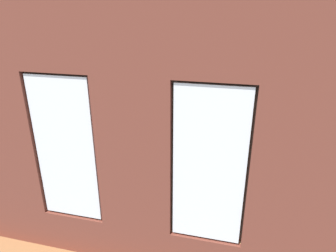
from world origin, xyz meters
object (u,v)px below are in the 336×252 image
(coffee_table, at_px, (158,148))
(potted_plant_foreground_right, at_px, (107,108))
(potted_plant_mid_room_small, at_px, (220,140))
(potted_plant_corner_near_left, at_px, (301,114))
(couch_left, at_px, (309,178))
(couch_by_window, at_px, (129,208))
(remote_black, at_px, (140,145))
(potted_plant_between_couches, at_px, (222,213))
(media_console, at_px, (63,141))
(potted_plant_beside_window_right, at_px, (45,176))
(tv_flatscreen, at_px, (59,114))
(potted_plant_by_left_couch, at_px, (280,141))
(potted_plant_near_tv, at_px, (57,143))
(papasan_chair, at_px, (165,116))
(cup_ceramic, at_px, (153,141))
(table_plant_small, at_px, (158,139))

(coffee_table, xyz_separation_m, potted_plant_foreground_right, (2.11, -1.90, 0.12))
(potted_plant_mid_room_small, distance_m, potted_plant_corner_near_left, 2.19)
(couch_left, bearing_deg, couch_by_window, -60.19)
(remote_black, bearing_deg, potted_plant_between_couches, -75.20)
(coffee_table, relative_size, media_console, 1.21)
(couch_left, distance_m, remote_black, 3.43)
(potted_plant_beside_window_right, bearing_deg, potted_plant_corner_near_left, -137.26)
(couch_by_window, bearing_deg, tv_flatscreen, -39.97)
(potted_plant_by_left_couch, height_order, potted_plant_near_tv, potted_plant_near_tv)
(couch_by_window, xyz_separation_m, potted_plant_corner_near_left, (-3.08, -4.02, 0.46))
(potted_plant_beside_window_right, bearing_deg, couch_by_window, -176.06)
(couch_by_window, bearing_deg, papasan_chair, -83.42)
(potted_plant_by_left_couch, bearing_deg, couch_by_window, 50.76)
(potted_plant_corner_near_left, bearing_deg, tv_flatscreen, 18.96)
(coffee_table, height_order, tv_flatscreen, tv_flatscreen)
(papasan_chair, bearing_deg, potted_plant_corner_near_left, -179.31)
(couch_by_window, height_order, potted_plant_foreground_right, potted_plant_foreground_right)
(remote_black, height_order, potted_plant_near_tv, potted_plant_near_tv)
(cup_ceramic, height_order, potted_plant_foreground_right, potted_plant_foreground_right)
(potted_plant_mid_room_small, height_order, potted_plant_corner_near_left, potted_plant_corner_near_left)
(potted_plant_between_couches, xyz_separation_m, potted_plant_mid_room_small, (0.28, -3.02, -0.20))
(media_console, xyz_separation_m, potted_plant_mid_room_small, (-3.68, -0.97, -0.00))
(papasan_chair, xyz_separation_m, potted_plant_by_left_couch, (-2.98, 0.89, -0.03))
(media_console, bearing_deg, potted_plant_near_tv, 119.13)
(couch_left, xyz_separation_m, table_plant_small, (3.03, -0.42, 0.28))
(potted_plant_between_couches, relative_size, potted_plant_near_tv, 0.58)
(couch_by_window, xyz_separation_m, potted_plant_by_left_couch, (-2.52, -3.09, 0.07))
(potted_plant_between_couches, height_order, potted_plant_mid_room_small, potted_plant_between_couches)
(couch_by_window, relative_size, remote_black, 11.75)
(media_console, distance_m, potted_plant_between_couches, 4.46)
(potted_plant_between_couches, height_order, potted_plant_by_left_couch, potted_plant_between_couches)
(potted_plant_foreground_right, relative_size, potted_plant_near_tv, 0.62)
(potted_plant_between_couches, xyz_separation_m, potted_plant_by_left_couch, (-1.08, -3.04, -0.08))
(papasan_chair, height_order, potted_plant_near_tv, potted_plant_near_tv)
(cup_ceramic, bearing_deg, potted_plant_mid_room_small, -148.35)
(couch_by_window, xyz_separation_m, table_plant_small, (0.10, -2.08, 0.28))
(couch_left, bearing_deg, potted_plant_near_tv, -83.30)
(potted_plant_mid_room_small, bearing_deg, potted_plant_corner_near_left, -153.37)
(potted_plant_mid_room_small, distance_m, potted_plant_beside_window_right, 4.10)
(couch_left, xyz_separation_m, media_console, (5.44, -0.44, -0.04))
(cup_ceramic, xyz_separation_m, potted_plant_corner_near_left, (-3.34, -1.84, 0.28))
(table_plant_small, bearing_deg, potted_plant_near_tv, 27.76)
(coffee_table, bearing_deg, potted_plant_corner_near_left, -148.56)
(papasan_chair, bearing_deg, tv_flatscreen, 42.46)
(media_console, bearing_deg, tv_flatscreen, -90.00)
(tv_flatscreen, bearing_deg, remote_black, 175.85)
(tv_flatscreen, height_order, potted_plant_beside_window_right, potted_plant_beside_window_right)
(tv_flatscreen, xyz_separation_m, potted_plant_mid_room_small, (-3.68, -0.97, -0.69))
(potted_plant_mid_room_small, bearing_deg, remote_black, 33.70)
(potted_plant_corner_near_left, bearing_deg, coffee_table, 31.44)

